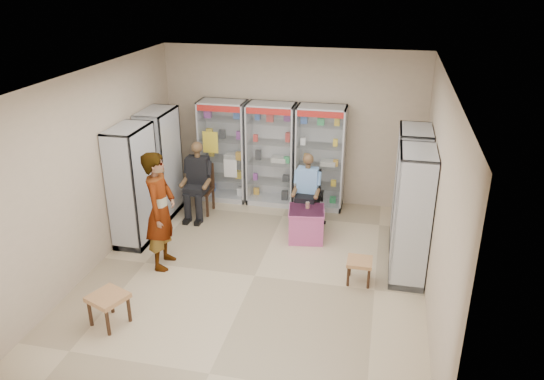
% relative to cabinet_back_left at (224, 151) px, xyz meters
% --- Properties ---
extents(floor, '(6.00, 6.00, 0.00)m').
position_rel_cabinet_back_left_xyz_m(floor, '(1.30, -2.73, -1.00)').
color(floor, tan).
rests_on(floor, ground).
extents(room_shell, '(5.02, 6.02, 3.01)m').
position_rel_cabinet_back_left_xyz_m(room_shell, '(1.30, -2.73, 0.97)').
color(room_shell, tan).
rests_on(room_shell, ground).
extents(cabinet_back_left, '(0.90, 0.50, 2.00)m').
position_rel_cabinet_back_left_xyz_m(cabinet_back_left, '(0.00, 0.00, 0.00)').
color(cabinet_back_left, '#B6B7BE').
rests_on(cabinet_back_left, floor).
extents(cabinet_back_mid, '(0.90, 0.50, 2.00)m').
position_rel_cabinet_back_left_xyz_m(cabinet_back_mid, '(0.95, 0.00, 0.00)').
color(cabinet_back_mid, '#A3A6AA').
rests_on(cabinet_back_mid, floor).
extents(cabinet_back_right, '(0.90, 0.50, 2.00)m').
position_rel_cabinet_back_left_xyz_m(cabinet_back_right, '(1.90, 0.00, 0.00)').
color(cabinet_back_right, '#A1A4A8').
rests_on(cabinet_back_right, floor).
extents(cabinet_right_far, '(0.90, 0.50, 2.00)m').
position_rel_cabinet_back_left_xyz_m(cabinet_right_far, '(3.53, -1.13, 0.00)').
color(cabinet_right_far, silver).
rests_on(cabinet_right_far, floor).
extents(cabinet_right_near, '(0.90, 0.50, 2.00)m').
position_rel_cabinet_back_left_xyz_m(cabinet_right_near, '(3.53, -2.23, 0.00)').
color(cabinet_right_near, silver).
rests_on(cabinet_right_near, floor).
extents(cabinet_left_far, '(0.90, 0.50, 2.00)m').
position_rel_cabinet_back_left_xyz_m(cabinet_left_far, '(-0.93, -0.93, 0.00)').
color(cabinet_left_far, silver).
rests_on(cabinet_left_far, floor).
extents(cabinet_left_near, '(0.90, 0.50, 2.00)m').
position_rel_cabinet_back_left_xyz_m(cabinet_left_near, '(-0.93, -2.03, 0.00)').
color(cabinet_left_near, silver).
rests_on(cabinet_left_near, floor).
extents(wooden_chair, '(0.42, 0.42, 0.94)m').
position_rel_cabinet_back_left_xyz_m(wooden_chair, '(-0.25, -0.73, -0.53)').
color(wooden_chair, black).
rests_on(wooden_chair, floor).
extents(seated_customer, '(0.44, 0.60, 1.34)m').
position_rel_cabinet_back_left_xyz_m(seated_customer, '(-0.25, -0.78, -0.33)').
color(seated_customer, black).
rests_on(seated_customer, floor).
extents(office_chair, '(0.56, 0.56, 1.00)m').
position_rel_cabinet_back_left_xyz_m(office_chair, '(1.79, -0.76, -0.50)').
color(office_chair, black).
rests_on(office_chair, floor).
extents(seated_shopkeeper, '(0.43, 0.59, 1.27)m').
position_rel_cabinet_back_left_xyz_m(seated_shopkeeper, '(1.79, -0.81, -0.37)').
color(seated_shopkeeper, '#648DC6').
rests_on(seated_shopkeeper, floor).
extents(pink_trunk, '(0.65, 0.63, 0.56)m').
position_rel_cabinet_back_left_xyz_m(pink_trunk, '(1.87, -1.38, -0.72)').
color(pink_trunk, '#A84388').
rests_on(pink_trunk, floor).
extents(tea_glass, '(0.07, 0.07, 0.11)m').
position_rel_cabinet_back_left_xyz_m(tea_glass, '(1.88, -1.32, -0.39)').
color(tea_glass, '#611408').
rests_on(tea_glass, pink_trunk).
extents(woven_stool_a, '(0.37, 0.37, 0.37)m').
position_rel_cabinet_back_left_xyz_m(woven_stool_a, '(2.85, -2.55, -0.82)').
color(woven_stool_a, '#AD7D49').
rests_on(woven_stool_a, floor).
extents(woven_stool_b, '(0.57, 0.57, 0.43)m').
position_rel_cabinet_back_left_xyz_m(woven_stool_b, '(-0.26, -4.26, -0.78)').
color(woven_stool_b, olive).
rests_on(woven_stool_b, floor).
extents(standing_man, '(0.50, 0.71, 1.86)m').
position_rel_cabinet_back_left_xyz_m(standing_man, '(-0.17, -2.70, -0.07)').
color(standing_man, gray).
rests_on(standing_man, floor).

